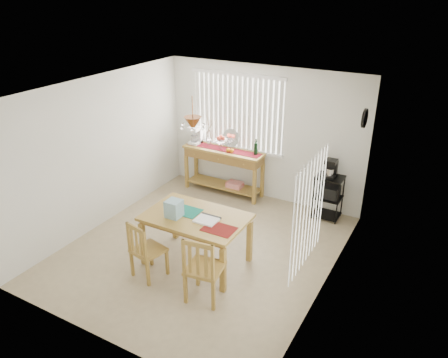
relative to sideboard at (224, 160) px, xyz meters
The scene contains 10 objects.
ground 2.23m from the sideboard, 70.45° to the right, with size 4.00×4.50×0.01m, color tan.
room_shell 2.33m from the sideboard, 70.24° to the right, with size 4.20×4.70×2.70m.
sideboard is the anchor object (origin of this frame).
sideboard_items 0.48m from the sideboard, behind, with size 1.58×0.40×0.72m.
wire_cart 2.16m from the sideboard, ahead, with size 0.48×0.38×0.82m.
cart_items 2.16m from the sideboard, ahead, with size 0.19×0.23×0.34m.
dining_table 2.48m from the sideboard, 70.47° to the right, with size 1.52×0.98×0.81m.
table_items 2.57m from the sideboard, 74.53° to the right, with size 1.16×0.54×0.26m.
chair_left 3.03m from the sideboard, 82.50° to the right, with size 0.50×0.50×0.91m.
chair_right 3.33m from the sideboard, 65.46° to the right, with size 0.53×0.53×1.01m.
Camera 1 is at (3.23, -5.04, 3.99)m, focal length 35.00 mm.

